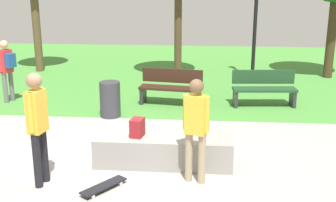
{
  "coord_description": "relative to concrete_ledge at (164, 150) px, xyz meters",
  "views": [
    {
      "loc": [
        1.49,
        -6.93,
        3.12
      ],
      "look_at": [
        0.82,
        0.82,
        0.9
      ],
      "focal_mm": 45.35,
      "sensor_mm": 36.0,
      "label": 1
    }
  ],
  "objects": [
    {
      "name": "skater_performing_trick",
      "position": [
        -1.85,
        -0.94,
        0.81
      ],
      "size": [
        0.25,
        0.43,
        1.8
      ],
      "color": "black",
      "rests_on": "ground_plane"
    },
    {
      "name": "park_bench_far_right",
      "position": [
        -0.17,
        3.73,
        0.22
      ],
      "size": [
        1.65,
        0.7,
        0.91
      ],
      "color": "#331E14",
      "rests_on": "ground_plane"
    },
    {
      "name": "grass_lawn",
      "position": [
        -0.82,
        8.25,
        -0.25
      ],
      "size": [
        26.6,
        11.59,
        0.01
      ],
      "primitive_type": "cube",
      "color": "#478C38",
      "rests_on": "ground_plane"
    },
    {
      "name": "pedestrian_with_backpack",
      "position": [
        -4.46,
        3.59,
        0.72
      ],
      "size": [
        0.42,
        0.41,
        1.64
      ],
      "color": "slate",
      "rests_on": "ground_plane"
    },
    {
      "name": "ground_plane",
      "position": [
        -0.82,
        0.05,
        -0.26
      ],
      "size": [
        28.0,
        28.0,
        0.0
      ],
      "primitive_type": "plane",
      "color": "#9E9993"
    },
    {
      "name": "skateboard_by_ledge",
      "position": [
        -0.83,
        -1.06,
        -0.19
      ],
      "size": [
        0.63,
        0.76,
        0.08
      ],
      "color": "black",
      "rests_on": "ground_plane"
    },
    {
      "name": "trash_bin",
      "position": [
        -1.52,
        2.58,
        0.16
      ],
      "size": [
        0.48,
        0.48,
        0.84
      ],
      "primitive_type": "cylinder",
      "color": "#333338",
      "rests_on": "ground_plane"
    },
    {
      "name": "lamp_post",
      "position": [
        2.27,
        7.04,
        2.23
      ],
      "size": [
        0.28,
        0.28,
        4.08
      ],
      "color": "black",
      "rests_on": "ground_plane"
    },
    {
      "name": "park_bench_near_lamppost",
      "position": [
        2.21,
        3.8,
        0.22
      ],
      "size": [
        1.63,
        0.61,
        0.91
      ],
      "color": "#1E4223",
      "rests_on": "ground_plane"
    },
    {
      "name": "backpack_on_ledge",
      "position": [
        -0.45,
        -0.04,
        0.42
      ],
      "size": [
        0.24,
        0.31,
        0.32
      ],
      "primitive_type": "cube",
      "rotation": [
        0.0,
        0.0,
        1.4
      ],
      "color": "maroon",
      "rests_on": "concrete_ledge"
    },
    {
      "name": "concrete_ledge",
      "position": [
        0.0,
        0.0,
        0.0
      ],
      "size": [
        2.38,
        0.75,
        0.51
      ],
      "primitive_type": "cube",
      "color": "gray",
      "rests_on": "ground_plane"
    },
    {
      "name": "skater_watching",
      "position": [
        0.57,
        -0.65,
        0.73
      ],
      "size": [
        0.41,
        0.29,
        1.69
      ],
      "color": "tan",
      "rests_on": "ground_plane"
    }
  ]
}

